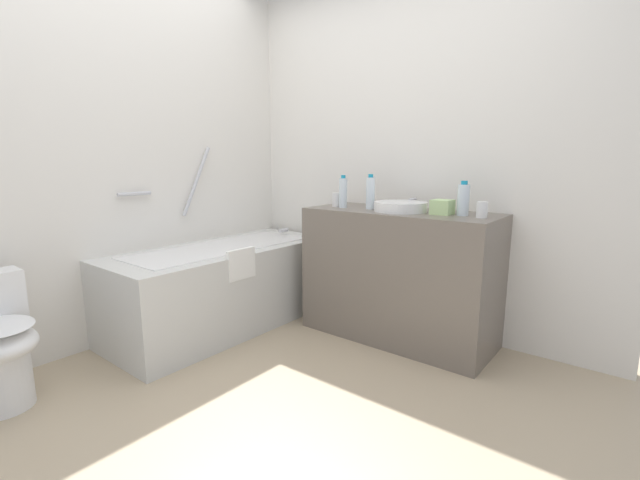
{
  "coord_description": "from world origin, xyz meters",
  "views": [
    {
      "loc": [
        -1.29,
        -1.47,
        1.2
      ],
      "look_at": [
        0.74,
        0.14,
        0.72
      ],
      "focal_mm": 23.78,
      "sensor_mm": 36.0,
      "label": 1
    }
  ],
  "objects_px": {
    "bathtub": "(224,283)",
    "sink_basin": "(400,207)",
    "drinking_glass_1": "(337,200)",
    "tissue_box": "(442,207)",
    "sink_faucet": "(414,204)",
    "drinking_glass_0": "(482,210)",
    "water_bottle_1": "(370,193)",
    "water_bottle_0": "(343,192)",
    "water_bottle_2": "(463,199)"
  },
  "relations": [
    {
      "from": "bathtub",
      "to": "sink_basin",
      "type": "distance_m",
      "value": 1.39
    },
    {
      "from": "drinking_glass_1",
      "to": "tissue_box",
      "type": "bearing_deg",
      "value": -87.19
    },
    {
      "from": "sink_faucet",
      "to": "drinking_glass_0",
      "type": "distance_m",
      "value": 0.56
    },
    {
      "from": "sink_basin",
      "to": "tissue_box",
      "type": "xyz_separation_m",
      "value": [
        0.02,
        -0.28,
        0.01
      ]
    },
    {
      "from": "water_bottle_1",
      "to": "water_bottle_0",
      "type": "bearing_deg",
      "value": 101.18
    },
    {
      "from": "tissue_box",
      "to": "bathtub",
      "type": "bearing_deg",
      "value": 112.86
    },
    {
      "from": "sink_basin",
      "to": "drinking_glass_0",
      "type": "relative_size",
      "value": 3.66
    },
    {
      "from": "water_bottle_0",
      "to": "drinking_glass_0",
      "type": "relative_size",
      "value": 2.42
    },
    {
      "from": "water_bottle_1",
      "to": "drinking_glass_1",
      "type": "relative_size",
      "value": 2.39
    },
    {
      "from": "water_bottle_1",
      "to": "drinking_glass_0",
      "type": "bearing_deg",
      "value": -89.26
    },
    {
      "from": "tissue_box",
      "to": "water_bottle_1",
      "type": "bearing_deg",
      "value": 92.43
    },
    {
      "from": "water_bottle_0",
      "to": "drinking_glass_0",
      "type": "xyz_separation_m",
      "value": [
        0.05,
        -0.95,
        -0.06
      ]
    },
    {
      "from": "sink_faucet",
      "to": "tissue_box",
      "type": "relative_size",
      "value": 1.27
    },
    {
      "from": "bathtub",
      "to": "tissue_box",
      "type": "distance_m",
      "value": 1.63
    },
    {
      "from": "bathtub",
      "to": "drinking_glass_0",
      "type": "height_order",
      "value": "bathtub"
    },
    {
      "from": "water_bottle_2",
      "to": "drinking_glass_1",
      "type": "height_order",
      "value": "water_bottle_2"
    },
    {
      "from": "bathtub",
      "to": "water_bottle_2",
      "type": "bearing_deg",
      "value": -68.0
    },
    {
      "from": "sink_basin",
      "to": "water_bottle_2",
      "type": "distance_m",
      "value": 0.4
    },
    {
      "from": "water_bottle_0",
      "to": "water_bottle_2",
      "type": "distance_m",
      "value": 0.83
    },
    {
      "from": "drinking_glass_0",
      "to": "water_bottle_1",
      "type": "bearing_deg",
      "value": 90.74
    },
    {
      "from": "drinking_glass_1",
      "to": "bathtub",
      "type": "bearing_deg",
      "value": 131.53
    },
    {
      "from": "bathtub",
      "to": "water_bottle_0",
      "type": "bearing_deg",
      "value": -52.69
    },
    {
      "from": "sink_faucet",
      "to": "water_bottle_2",
      "type": "relative_size",
      "value": 0.73
    },
    {
      "from": "water_bottle_0",
      "to": "drinking_glass_1",
      "type": "distance_m",
      "value": 0.09
    },
    {
      "from": "sink_basin",
      "to": "tissue_box",
      "type": "height_order",
      "value": "tissue_box"
    },
    {
      "from": "sink_faucet",
      "to": "water_bottle_2",
      "type": "bearing_deg",
      "value": -112.13
    },
    {
      "from": "water_bottle_2",
      "to": "sink_basin",
      "type": "bearing_deg",
      "value": 96.14
    },
    {
      "from": "sink_faucet",
      "to": "water_bottle_0",
      "type": "height_order",
      "value": "water_bottle_0"
    },
    {
      "from": "bathtub",
      "to": "drinking_glass_0",
      "type": "bearing_deg",
      "value": -70.62
    },
    {
      "from": "water_bottle_0",
      "to": "drinking_glass_0",
      "type": "bearing_deg",
      "value": -87.04
    },
    {
      "from": "water_bottle_1",
      "to": "water_bottle_2",
      "type": "bearing_deg",
      "value": -85.86
    },
    {
      "from": "drinking_glass_0",
      "to": "drinking_glass_1",
      "type": "bearing_deg",
      "value": 91.48
    },
    {
      "from": "water_bottle_1",
      "to": "drinking_glass_1",
      "type": "bearing_deg",
      "value": 93.51
    },
    {
      "from": "bathtub",
      "to": "sink_faucet",
      "type": "xyz_separation_m",
      "value": [
        0.77,
        -1.12,
        0.59
      ]
    },
    {
      "from": "sink_basin",
      "to": "drinking_glass_0",
      "type": "bearing_deg",
      "value": -89.23
    },
    {
      "from": "water_bottle_1",
      "to": "drinking_glass_0",
      "type": "distance_m",
      "value": 0.75
    },
    {
      "from": "bathtub",
      "to": "drinking_glass_0",
      "type": "distance_m",
      "value": 1.84
    },
    {
      "from": "bathtub",
      "to": "sink_faucet",
      "type": "height_order",
      "value": "bathtub"
    },
    {
      "from": "sink_faucet",
      "to": "water_bottle_1",
      "type": "xyz_separation_m",
      "value": [
        -0.21,
        0.23,
        0.08
      ]
    },
    {
      "from": "water_bottle_0",
      "to": "water_bottle_2",
      "type": "xyz_separation_m",
      "value": [
        0.08,
        -0.82,
        -0.01
      ]
    },
    {
      "from": "water_bottle_0",
      "to": "tissue_box",
      "type": "height_order",
      "value": "water_bottle_0"
    },
    {
      "from": "water_bottle_0",
      "to": "tissue_box",
      "type": "bearing_deg",
      "value": -85.06
    },
    {
      "from": "water_bottle_0",
      "to": "bathtub",
      "type": "bearing_deg",
      "value": 127.31
    },
    {
      "from": "sink_basin",
      "to": "sink_faucet",
      "type": "height_order",
      "value": "sink_faucet"
    },
    {
      "from": "bathtub",
      "to": "water_bottle_0",
      "type": "xyz_separation_m",
      "value": [
        0.53,
        -0.69,
        0.67
      ]
    },
    {
      "from": "sink_basin",
      "to": "drinking_glass_0",
      "type": "xyz_separation_m",
      "value": [
        0.01,
        -0.52,
        0.02
      ]
    },
    {
      "from": "water_bottle_2",
      "to": "tissue_box",
      "type": "bearing_deg",
      "value": 101.26
    },
    {
      "from": "drinking_glass_0",
      "to": "tissue_box",
      "type": "height_order",
      "value": "drinking_glass_0"
    },
    {
      "from": "water_bottle_1",
      "to": "drinking_glass_1",
      "type": "xyz_separation_m",
      "value": [
        -0.02,
        0.27,
        -0.06
      ]
    },
    {
      "from": "tissue_box",
      "to": "sink_faucet",
      "type": "bearing_deg",
      "value": 56.26
    }
  ]
}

